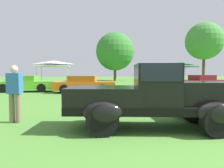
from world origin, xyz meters
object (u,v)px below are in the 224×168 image
object	(u,v)px
canopy_tent_left_field	(54,63)
spectator_between_cars	(15,92)
show_car_lime	(25,84)
canopy_tent_center_field	(181,64)
feature_pickup_truck	(153,96)
show_car_orange	(84,84)
show_car_burgundy	(203,82)

from	to	relation	value
canopy_tent_left_field	spectator_between_cars	bearing A→B (deg)	-87.52
show_car_lime	canopy_tent_center_field	bearing A→B (deg)	22.50
spectator_between_cars	feature_pickup_truck	bearing A→B (deg)	-18.82
show_car_lime	canopy_tent_left_field	bearing A→B (deg)	78.56
canopy_tent_left_field	show_car_lime	bearing A→B (deg)	-101.44
show_car_orange	canopy_tent_center_field	distance (m)	14.48
show_car_burgundy	spectator_between_cars	world-z (taller)	spectator_between_cars
show_car_lime	canopy_tent_center_field	distance (m)	17.56
show_car_orange	show_car_burgundy	distance (m)	10.44
show_car_burgundy	spectator_between_cars	xyz separation A→B (m)	(-12.63, -10.01, 0.31)
canopy_tent_left_field	canopy_tent_center_field	size ratio (longest dim) A/B	1.15
feature_pickup_truck	show_car_burgundy	distance (m)	14.36
feature_pickup_truck	canopy_tent_center_field	bearing A→B (deg)	60.30
canopy_tent_center_field	canopy_tent_left_field	bearing A→B (deg)	179.63
show_car_burgundy	canopy_tent_left_field	world-z (taller)	canopy_tent_left_field
show_car_orange	spectator_between_cars	distance (m)	8.76
feature_pickup_truck	show_car_burgundy	world-z (taller)	feature_pickup_truck
feature_pickup_truck	spectator_between_cars	xyz separation A→B (m)	(-3.77, 1.28, 0.05)
show_car_orange	canopy_tent_left_field	distance (m)	9.09
canopy_tent_left_field	canopy_tent_center_field	bearing A→B (deg)	-0.37
feature_pickup_truck	show_car_lime	world-z (taller)	feature_pickup_truck
show_car_orange	show_car_burgundy	bearing A→B (deg)	8.64
show_car_burgundy	canopy_tent_left_field	xyz separation A→B (m)	(-13.35, 6.81, 1.83)
show_car_burgundy	show_car_lime	bearing A→B (deg)	179.89
show_car_burgundy	spectator_between_cars	size ratio (longest dim) A/B	2.59
show_car_lime	spectator_between_cars	world-z (taller)	spectator_between_cars
show_car_orange	feature_pickup_truck	bearing A→B (deg)	-81.45
feature_pickup_truck	spectator_between_cars	bearing A→B (deg)	161.18
spectator_between_cars	canopy_tent_left_field	bearing A→B (deg)	92.48
feature_pickup_truck	show_car_lime	bearing A→B (deg)	117.38
show_car_lime	show_car_burgundy	world-z (taller)	same
show_car_orange	show_car_lime	bearing A→B (deg)	160.07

